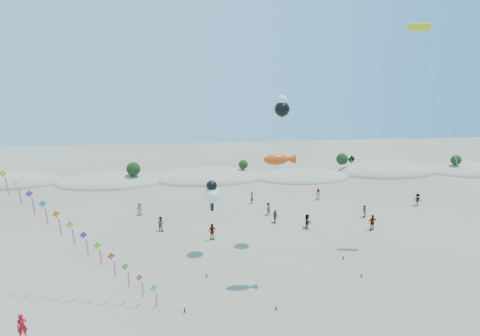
{
  "coord_description": "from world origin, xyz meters",
  "views": [
    {
      "loc": [
        -2.33,
        -20.44,
        17.84
      ],
      "look_at": [
        1.74,
        14.0,
        9.37
      ],
      "focal_mm": 30.0,
      "sensor_mm": 36.0,
      "label": 1
    }
  ],
  "objects_px": {
    "parafoil_kite": "(421,33)",
    "flyer_foreground": "(22,326)",
    "kite_train": "(18,186)",
    "fish_kite": "(280,160)"
  },
  "relations": [
    {
      "from": "fish_kite",
      "to": "flyer_foreground",
      "type": "xyz_separation_m",
      "value": [
        -18.91,
        -5.77,
        -9.87
      ]
    },
    {
      "from": "kite_train",
      "to": "flyer_foreground",
      "type": "distance_m",
      "value": 10.73
    },
    {
      "from": "parafoil_kite",
      "to": "flyer_foreground",
      "type": "bearing_deg",
      "value": -159.75
    },
    {
      "from": "fish_kite",
      "to": "flyer_foreground",
      "type": "relative_size",
      "value": 6.37
    },
    {
      "from": "parafoil_kite",
      "to": "flyer_foreground",
      "type": "xyz_separation_m",
      "value": [
        -33.98,
        -12.54,
        -20.39
      ]
    },
    {
      "from": "kite_train",
      "to": "fish_kite",
      "type": "distance_m",
      "value": 21.0
    },
    {
      "from": "kite_train",
      "to": "fish_kite",
      "type": "bearing_deg",
      "value": -2.96
    },
    {
      "from": "fish_kite",
      "to": "kite_train",
      "type": "bearing_deg",
      "value": 177.04
    },
    {
      "from": "kite_train",
      "to": "parafoil_kite",
      "type": "bearing_deg",
      "value": 8.98
    },
    {
      "from": "fish_kite",
      "to": "parafoil_kite",
      "type": "distance_m",
      "value": 19.59
    }
  ]
}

